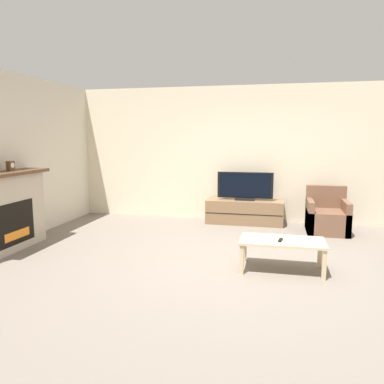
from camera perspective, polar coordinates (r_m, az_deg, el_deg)
The scene contains 9 objects.
ground_plane at distance 5.12m, azimuth 5.50°, elevation -10.91°, with size 24.00×24.00×0.00m, color slate.
wall_back at distance 7.62m, azimuth 8.31°, elevation 5.73°, with size 12.00×0.06×2.70m.
fireplace at distance 6.18m, azimuth -26.56°, elevation -2.65°, with size 0.47×1.53×1.19m.
mantel_clock at distance 6.20m, azimuth -25.94°, elevation 3.59°, with size 0.08×0.11×0.15m.
tv_stand at distance 7.43m, azimuth 8.00°, elevation -3.01°, with size 1.49×0.50×0.47m.
tv at distance 7.35m, azimuth 8.08°, elevation 0.73°, with size 1.08×0.18×0.55m.
armchair at distance 7.12m, azimuth 19.86°, elevation -3.61°, with size 0.70×0.76×0.81m.
coffee_table at distance 4.91m, azimuth 13.57°, elevation -7.66°, with size 1.05×0.55×0.40m.
remote at distance 4.85m, azimuth 13.34°, elevation -7.13°, with size 0.06×0.15×0.02m.
Camera 1 is at (0.59, -4.80, 1.68)m, focal length 35.00 mm.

